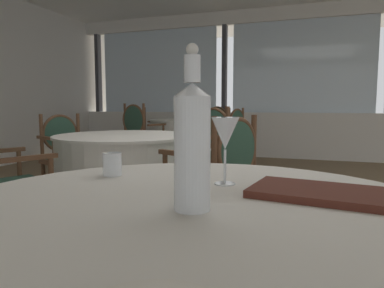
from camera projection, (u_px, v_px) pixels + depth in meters
ground_plane at (270, 236)px, 2.71m from camera, size 14.63×14.63×0.00m
window_wall_far at (300, 99)px, 6.55m from camera, size 9.16×0.14×2.77m
water_bottle at (192, 143)px, 0.81m from camera, size 0.08×0.08×0.38m
wine_glass at (225, 135)px, 1.08m from camera, size 0.09×0.09×0.20m
water_tumbler at (112, 164)px, 1.23m from camera, size 0.06×0.06×0.08m
menu_book at (318, 192)px, 0.95m from camera, size 0.37×0.26×0.02m
background_table_0 at (126, 179)px, 2.98m from camera, size 1.15×1.15×0.74m
dining_chair_0_0 at (206, 146)px, 3.69m from camera, size 0.64×0.61×0.97m
dining_chair_0_1 at (67, 150)px, 3.65m from camera, size 0.61×0.64×0.90m
dining_chair_0_3 at (220, 174)px, 2.29m from camera, size 0.61×0.64×0.92m
background_table_1 at (181, 141)px, 6.16m from camera, size 1.09×1.09×0.74m
dining_chair_1_0 at (142, 129)px, 6.74m from camera, size 0.58×0.63×0.95m
dining_chair_1_1 at (140, 132)px, 5.37m from camera, size 0.63×0.58×1.01m
dining_chair_1_2 at (230, 134)px, 5.54m from camera, size 0.58×0.63×0.95m
dining_chair_1_3 at (214, 127)px, 6.90m from camera, size 0.63×0.58×0.98m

